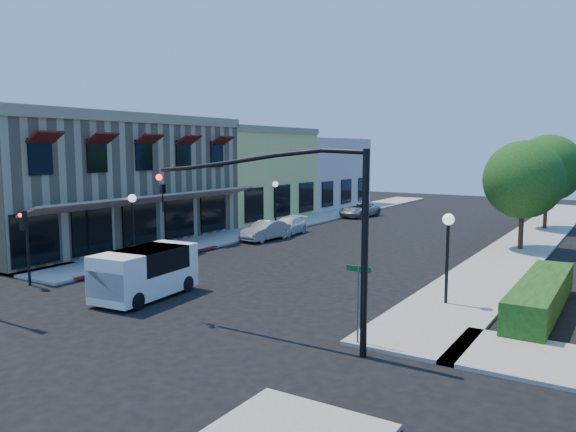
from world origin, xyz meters
The scene contains 22 objects.
ground centered at (0.00, 0.00, 0.00)m, with size 120.00×120.00×0.00m, color black.
sidewalk_left centered at (-8.75, 27.00, 0.06)m, with size 3.50×50.00×0.12m, color gray.
sidewalk_right centered at (8.75, 27.00, 0.06)m, with size 3.50×50.00×0.12m, color gray.
curb_red_strip centered at (-6.90, 8.00, 0.00)m, with size 0.25×10.00×0.06m, color maroon.
corner_brick_building centered at (-15.45, 11.00, 4.01)m, with size 11.77×18.20×8.10m.
yellow_stucco_building centered at (-15.50, 26.00, 3.80)m, with size 10.00×12.00×7.60m, color #E2CC65.
pink_stucco_building centered at (-15.50, 38.00, 3.50)m, with size 10.00×12.00×7.00m, color beige.
hedge centered at (11.70, 9.00, 0.00)m, with size 1.40×8.00×1.10m, color #193F12.
street_tree_a centered at (8.80, 22.00, 4.19)m, with size 4.56×4.56×6.48m.
street_tree_b centered at (8.80, 32.00, 4.54)m, with size 4.94×4.94×7.02m.
signal_mast_arm centered at (5.86, 1.50, 4.09)m, with size 8.01×0.39×6.00m.
secondary_signal centered at (-8.00, 1.41, 2.32)m, with size 0.28×0.42×3.32m.
street_name_sign centered at (7.50, 2.20, 1.70)m, with size 0.80×0.06×2.50m.
lamppost_left_near centered at (-8.50, 8.00, 2.74)m, with size 0.44×0.44×3.57m.
lamppost_left_far centered at (-8.50, 22.00, 2.74)m, with size 0.44×0.44×3.57m.
lamppost_right_near centered at (8.50, 8.00, 2.74)m, with size 0.44×0.44×3.57m.
lamppost_right_far centered at (8.50, 24.00, 2.74)m, with size 0.44×0.44×3.57m.
white_van centered at (-2.14, 2.72, 1.15)m, with size 2.33×4.64×1.99m.
parked_car_a centered at (-5.64, 6.00, 0.57)m, with size 1.34×3.32×1.13m, color black.
parked_car_b centered at (-6.10, 17.14, 0.64)m, with size 1.35×3.88×1.28m, color #999C9D.
parked_car_c centered at (-6.20, 20.00, 0.59)m, with size 1.64×4.04×1.17m, color silver.
parked_car_d centered at (-6.20, 32.00, 0.62)m, with size 2.06×4.46×1.24m, color #9FA2A3.
Camera 1 is at (14.47, -12.96, 6.01)m, focal length 35.00 mm.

